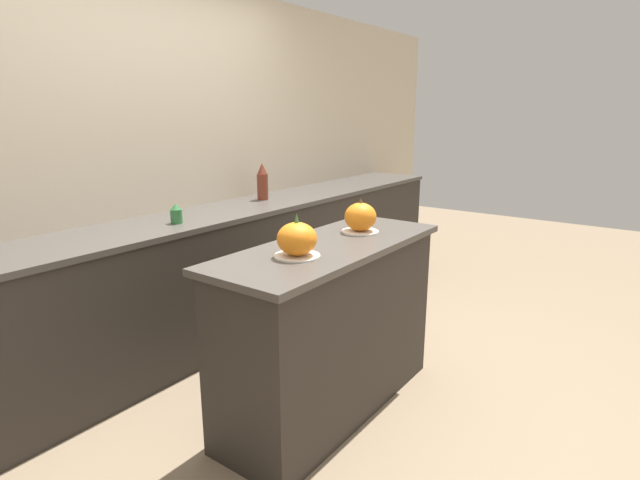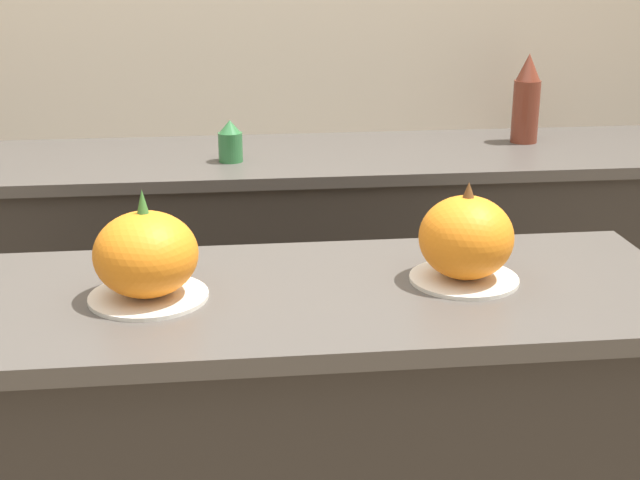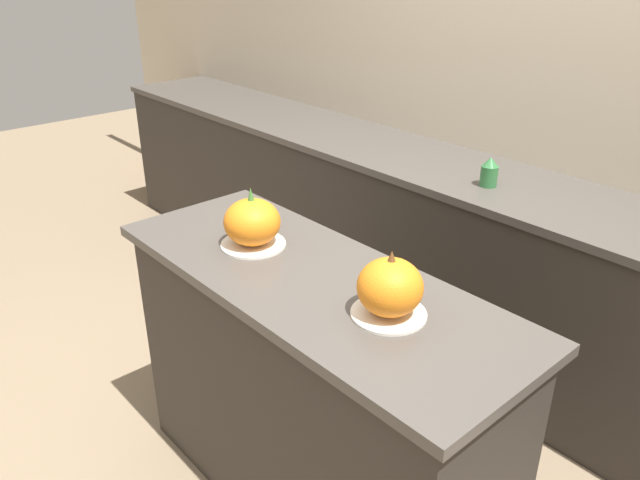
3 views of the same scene
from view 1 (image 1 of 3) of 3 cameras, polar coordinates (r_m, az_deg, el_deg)
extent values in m
plane|color=#847056|center=(2.97, 1.12, -18.36)|extent=(12.00, 12.00, 0.00)
cube|color=beige|center=(3.60, -19.04, 7.93)|extent=(8.00, 0.06, 2.50)
cube|color=#2D2823|center=(2.75, 1.16, -10.35)|extent=(1.40, 0.49, 0.91)
cube|color=#47423D|center=(2.59, 1.22, -0.80)|extent=(1.46, 0.55, 0.03)
cube|color=#2D2823|center=(3.51, -14.86, -5.35)|extent=(6.00, 0.56, 0.90)
cube|color=#47423D|center=(3.39, -15.36, 2.09)|extent=(6.00, 0.60, 0.03)
cylinder|color=silver|center=(2.36, -2.63, -1.80)|extent=(0.22, 0.22, 0.01)
ellipsoid|color=orange|center=(2.34, -2.66, 0.13)|extent=(0.19, 0.19, 0.16)
cone|color=#38702D|center=(2.31, -2.69, 2.49)|extent=(0.02, 0.02, 0.05)
cylinder|color=silver|center=(2.84, 4.61, 0.99)|extent=(0.21, 0.21, 0.01)
ellipsoid|color=orange|center=(2.83, 4.65, 2.65)|extent=(0.18, 0.18, 0.16)
cone|color=brown|center=(2.81, 4.68, 4.50)|extent=(0.02, 0.02, 0.03)
cylinder|color=maroon|center=(4.00, -6.58, 6.06)|extent=(0.09, 0.09, 0.20)
cone|color=maroon|center=(3.98, -6.64, 8.14)|extent=(0.08, 0.08, 0.09)
cylinder|color=#2D6B38|center=(3.24, -16.10, 2.62)|extent=(0.07, 0.07, 0.09)
cone|color=#2D6B38|center=(3.23, -16.17, 3.71)|extent=(0.07, 0.07, 0.04)
camera|label=2|loc=(1.90, 40.49, 10.03)|focal=50.00mm
camera|label=3|loc=(3.35, 31.81, 16.90)|focal=35.00mm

